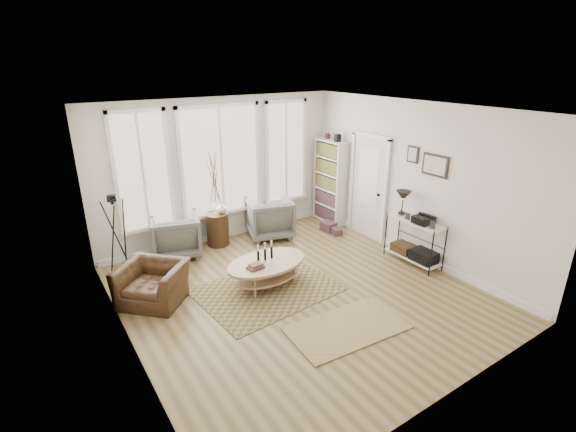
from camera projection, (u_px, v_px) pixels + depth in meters
room at (299, 209)px, 6.32m from camera, size 5.50×5.54×2.90m
bay_window at (221, 163)px, 8.34m from camera, size 4.14×0.12×2.24m
door at (368, 185)px, 8.62m from camera, size 0.09×1.06×2.22m
bookcase at (330, 182)px, 9.45m from camera, size 0.31×0.85×2.06m
low_shelf at (414, 237)px, 7.62m from camera, size 0.38×1.08×1.30m
wall_art at (429, 162)px, 7.26m from camera, size 0.04×0.88×0.44m
rug_main at (267, 289)px, 6.87m from camera, size 2.31×1.81×0.01m
rug_runner at (347, 327)px, 5.88m from camera, size 1.72×1.04×0.01m
coffee_table at (267, 267)px, 6.88m from camera, size 1.47×0.99×0.65m
armchair_left at (176, 235)px, 7.96m from camera, size 1.09×1.10×0.82m
armchair_right at (269, 218)px, 8.81m from camera, size 1.13×1.14×0.84m
side_table at (216, 203)px, 8.24m from camera, size 0.45×0.45×1.87m
vase at (222, 208)px, 8.33m from camera, size 0.21×0.21×0.22m
accent_chair at (152, 283)px, 6.44m from camera, size 1.27×1.27×0.62m
tripod_camera at (118, 239)px, 7.12m from camera, size 0.52×0.52×1.47m
book_stack_near at (328, 226)px, 9.20m from camera, size 0.27×0.33×0.20m
book_stack_far at (336, 231)px, 8.99m from camera, size 0.23×0.27×0.15m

